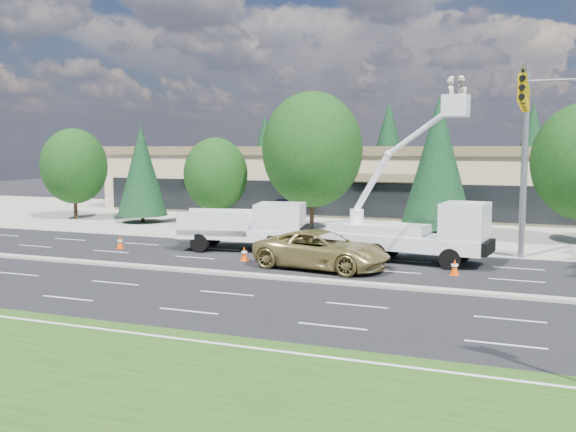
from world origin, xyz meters
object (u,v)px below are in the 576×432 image
at_px(utility_pickup, 251,231).
at_px(minivan, 322,250).
at_px(bucket_truck, 418,224).
at_px(signal_mast, 525,133).

relative_size(utility_pickup, minivan, 1.13).
height_order(utility_pickup, bucket_truck, bucket_truck).
distance_m(utility_pickup, minivan, 6.22).
distance_m(signal_mast, bucket_truck, 6.30).
xyz_separation_m(signal_mast, bucket_truck, (-4.53, -1.16, -4.22)).
relative_size(utility_pickup, bucket_truck, 0.80).
bearing_deg(minivan, signal_mast, -55.42).
distance_m(bucket_truck, minivan, 4.95).
relative_size(signal_mast, utility_pickup, 1.47).
relative_size(signal_mast, minivan, 1.66).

